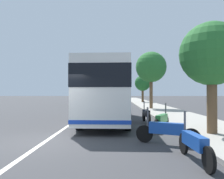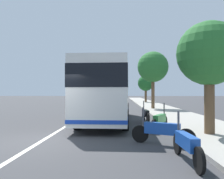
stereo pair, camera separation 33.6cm
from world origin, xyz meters
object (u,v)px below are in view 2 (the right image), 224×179
(motorcycle_far_end, at_px, (160,120))
(car_behind_bus, at_px, (91,99))
(car_oncoming, at_px, (84,100))
(roadside_tree_near_camera, at_px, (209,55))
(roadside_tree_far_block, at_px, (146,83))
(roadside_tree_mid_block, at_px, (153,67))
(motorcycle_angled, at_px, (186,144))
(motorcycle_nearest_curb, at_px, (162,131))
(coach_bus, at_px, (108,90))
(motorcycle_by_tree, at_px, (146,115))
(car_side_street, at_px, (121,97))

(motorcycle_far_end, height_order, car_behind_bus, car_behind_bus)
(car_oncoming, xyz_separation_m, roadside_tree_near_camera, (-22.09, -8.62, 2.57))
(roadside_tree_near_camera, height_order, roadside_tree_far_block, roadside_tree_far_block)
(roadside_tree_near_camera, height_order, roadside_tree_mid_block, roadside_tree_mid_block)
(motorcycle_angled, distance_m, motorcycle_nearest_curb, 2.00)
(coach_bus, distance_m, motorcycle_nearest_curb, 6.75)
(car_behind_bus, distance_m, roadside_tree_far_block, 10.09)
(coach_bus, relative_size, motorcycle_by_tree, 4.79)
(motorcycle_far_end, bearing_deg, car_side_street, 29.59)
(motorcycle_angled, bearing_deg, car_behind_bus, 9.49)
(motorcycle_nearest_curb, distance_m, roadside_tree_mid_block, 16.83)
(coach_bus, bearing_deg, roadside_tree_near_camera, -135.61)
(motorcycle_by_tree, distance_m, car_behind_bus, 23.45)
(coach_bus, relative_size, car_behind_bus, 2.54)
(motorcycle_nearest_curb, height_order, roadside_tree_near_camera, roadside_tree_near_camera)
(roadside_tree_mid_block, height_order, roadside_tree_far_block, roadside_tree_mid_block)
(motorcycle_by_tree, bearing_deg, motorcycle_far_end, -177.03)
(motorcycle_nearest_curb, bearing_deg, coach_bus, -43.72)
(motorcycle_far_end, bearing_deg, roadside_tree_mid_block, 20.51)
(motorcycle_angled, bearing_deg, motorcycle_by_tree, -0.88)
(motorcycle_angled, relative_size, motorcycle_by_tree, 1.07)
(coach_bus, relative_size, motorcycle_far_end, 4.91)
(motorcycle_far_end, xyz_separation_m, roadside_tree_far_block, (29.17, -2.36, 2.88))
(motorcycle_nearest_curb, relative_size, motorcycle_by_tree, 0.95)
(car_behind_bus, distance_m, roadside_tree_mid_block, 15.08)
(motorcycle_far_end, height_order, roadside_tree_near_camera, roadside_tree_near_camera)
(motorcycle_far_end, relative_size, car_behind_bus, 0.52)
(motorcycle_nearest_curb, distance_m, roadside_tree_far_block, 32.44)
(car_oncoming, xyz_separation_m, roadside_tree_mid_block, (-7.32, -8.36, 3.67))
(coach_bus, bearing_deg, motorcycle_angled, -161.32)
(car_oncoming, bearing_deg, motorcycle_far_end, 14.79)
(motorcycle_by_tree, bearing_deg, car_oncoming, 15.66)
(car_oncoming, height_order, roadside_tree_mid_block, roadside_tree_mid_block)
(motorcycle_angled, bearing_deg, roadside_tree_far_block, -6.75)
(car_behind_bus, bearing_deg, coach_bus, 7.33)
(motorcycle_nearest_curb, distance_m, roadside_tree_near_camera, 3.84)
(motorcycle_angled, distance_m, car_behind_bus, 31.11)
(motorcycle_far_end, relative_size, car_side_street, 0.45)
(motorcycle_by_tree, xyz_separation_m, car_side_street, (36.67, 1.56, 0.26))
(motorcycle_angled, bearing_deg, roadside_tree_mid_block, -7.58)
(coach_bus, bearing_deg, roadside_tree_far_block, -9.18)
(motorcycle_far_end, distance_m, car_oncoming, 21.69)
(car_behind_bus, bearing_deg, car_side_street, 158.65)
(roadside_tree_far_block, bearing_deg, coach_bus, 169.10)
(motorcycle_far_end, bearing_deg, motorcycle_nearest_curb, -161.23)
(roadside_tree_near_camera, bearing_deg, motorcycle_angled, 151.75)
(motorcycle_by_tree, relative_size, car_oncoming, 0.46)
(coach_bus, distance_m, motorcycle_angled, 8.69)
(motorcycle_angled, height_order, car_oncoming, car_oncoming)
(motorcycle_by_tree, height_order, roadside_tree_far_block, roadside_tree_far_block)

